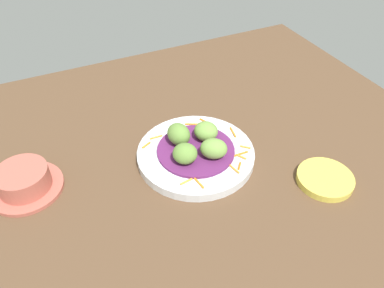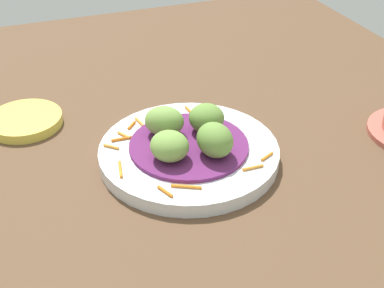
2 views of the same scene
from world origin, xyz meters
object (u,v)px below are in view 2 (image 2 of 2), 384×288
(guac_scoop_center, at_px, (164,121))
(guac_scoop_right, at_px, (170,146))
(main_plate, at_px, (189,153))
(guac_scoop_back, at_px, (215,140))
(side_plate_small, at_px, (25,121))
(guac_scoop_left, at_px, (207,118))

(guac_scoop_center, xyz_separation_m, guac_scoop_right, (0.06, -0.01, -0.00))
(main_plate, relative_size, guac_scoop_back, 4.44)
(guac_scoop_right, bearing_deg, main_plate, 123.44)
(guac_scoop_center, relative_size, side_plate_small, 0.49)
(guac_scoop_right, bearing_deg, guac_scoop_left, 123.44)
(main_plate, distance_m, guac_scoop_back, 0.06)
(guac_scoop_left, bearing_deg, guac_scoop_center, -101.56)
(guac_scoop_center, bearing_deg, side_plate_small, -127.38)
(main_plate, bearing_deg, guac_scoop_right, -56.56)
(guac_scoop_right, xyz_separation_m, guac_scoop_back, (0.01, 0.06, 0.00))
(side_plate_small, bearing_deg, main_plate, 49.64)
(guac_scoop_left, xyz_separation_m, side_plate_small, (-0.15, -0.24, -0.04))
(main_plate, xyz_separation_m, side_plate_small, (-0.17, -0.20, -0.00))
(guac_scoop_left, bearing_deg, guac_scoop_back, -11.56)
(main_plate, distance_m, guac_scoop_left, 0.06)
(main_plate, distance_m, side_plate_small, 0.27)
(guac_scoop_right, bearing_deg, side_plate_small, -139.39)
(guac_scoop_left, relative_size, guac_scoop_center, 0.90)
(guac_scoop_right, relative_size, side_plate_small, 0.47)
(guac_scoop_center, height_order, side_plate_small, guac_scoop_center)
(guac_scoop_left, relative_size, guac_scoop_right, 0.96)
(guac_scoop_right, relative_size, guac_scoop_back, 0.93)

